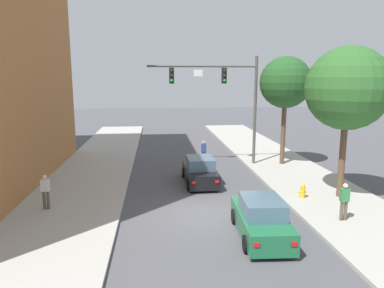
{
  "coord_description": "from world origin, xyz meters",
  "views": [
    {
      "loc": [
        -2.34,
        -15.27,
        6.15
      ],
      "look_at": [
        -0.05,
        7.08,
        2.0
      ],
      "focal_mm": 33.34,
      "sensor_mm": 36.0,
      "label": 1
    }
  ],
  "objects_px": {
    "car_following_green": "(261,219)",
    "pedestrian_crossing_road": "(204,151)",
    "street_tree_nearest": "(348,89)",
    "fire_hydrant": "(303,191)",
    "car_lead_black": "(200,171)",
    "pedestrian_sidewalk_left_walker": "(45,190)",
    "street_tree_second": "(286,83)",
    "pedestrian_sidewalk_right_walker": "(344,200)",
    "traffic_signal_mast": "(225,90)"
  },
  "relations": [
    {
      "from": "pedestrian_crossing_road",
      "to": "pedestrian_sidewalk_right_walker",
      "type": "xyz_separation_m",
      "value": [
        4.46,
        -11.68,
        0.15
      ]
    },
    {
      "from": "pedestrian_crossing_road",
      "to": "fire_hydrant",
      "type": "height_order",
      "value": "pedestrian_crossing_road"
    },
    {
      "from": "car_lead_black",
      "to": "car_following_green",
      "type": "relative_size",
      "value": 0.99
    },
    {
      "from": "car_lead_black",
      "to": "pedestrian_sidewalk_left_walker",
      "type": "distance_m",
      "value": 8.62
    },
    {
      "from": "car_lead_black",
      "to": "street_tree_nearest",
      "type": "height_order",
      "value": "street_tree_nearest"
    },
    {
      "from": "street_tree_second",
      "to": "pedestrian_crossing_road",
      "type": "bearing_deg",
      "value": 165.82
    },
    {
      "from": "car_following_green",
      "to": "pedestrian_crossing_road",
      "type": "relative_size",
      "value": 2.63
    },
    {
      "from": "car_following_green",
      "to": "pedestrian_sidewalk_left_walker",
      "type": "xyz_separation_m",
      "value": [
        -9.18,
        3.6,
        0.34
      ]
    },
    {
      "from": "car_lead_black",
      "to": "traffic_signal_mast",
      "type": "bearing_deg",
      "value": 61.41
    },
    {
      "from": "car_lead_black",
      "to": "pedestrian_sidewalk_right_walker",
      "type": "relative_size",
      "value": 2.6
    },
    {
      "from": "traffic_signal_mast",
      "to": "pedestrian_sidewalk_left_walker",
      "type": "height_order",
      "value": "traffic_signal_mast"
    },
    {
      "from": "car_lead_black",
      "to": "street_tree_second",
      "type": "bearing_deg",
      "value": 30.32
    },
    {
      "from": "pedestrian_sidewalk_left_walker",
      "to": "pedestrian_sidewalk_right_walker",
      "type": "distance_m",
      "value": 13.36
    },
    {
      "from": "car_lead_black",
      "to": "pedestrian_sidewalk_left_walker",
      "type": "xyz_separation_m",
      "value": [
        -7.7,
        -3.86,
        0.34
      ]
    },
    {
      "from": "pedestrian_crossing_road",
      "to": "street_tree_nearest",
      "type": "xyz_separation_m",
      "value": [
        5.92,
        -8.64,
        4.74
      ]
    },
    {
      "from": "car_following_green",
      "to": "pedestrian_sidewalk_right_walker",
      "type": "bearing_deg",
      "value": 12.88
    },
    {
      "from": "fire_hydrant",
      "to": "street_tree_second",
      "type": "relative_size",
      "value": 0.1
    },
    {
      "from": "car_lead_black",
      "to": "fire_hydrant",
      "type": "height_order",
      "value": "car_lead_black"
    },
    {
      "from": "street_tree_nearest",
      "to": "traffic_signal_mast",
      "type": "bearing_deg",
      "value": 121.43
    },
    {
      "from": "pedestrian_crossing_road",
      "to": "street_tree_nearest",
      "type": "height_order",
      "value": "street_tree_nearest"
    },
    {
      "from": "fire_hydrant",
      "to": "car_following_green",
      "type": "bearing_deg",
      "value": -130.76
    },
    {
      "from": "car_following_green",
      "to": "street_tree_nearest",
      "type": "distance_m",
      "value": 8.27
    },
    {
      "from": "street_tree_nearest",
      "to": "fire_hydrant",
      "type": "bearing_deg",
      "value": -179.1
    },
    {
      "from": "pedestrian_crossing_road",
      "to": "pedestrian_sidewalk_left_walker",
      "type": "bearing_deg",
      "value": -133.86
    },
    {
      "from": "pedestrian_sidewalk_right_walker",
      "to": "pedestrian_sidewalk_left_walker",
      "type": "bearing_deg",
      "value": 168.3
    },
    {
      "from": "pedestrian_crossing_road",
      "to": "street_tree_second",
      "type": "xyz_separation_m",
      "value": [
        5.46,
        -1.38,
        4.93
      ]
    },
    {
      "from": "car_following_green",
      "to": "car_lead_black",
      "type": "bearing_deg",
      "value": 101.23
    },
    {
      "from": "traffic_signal_mast",
      "to": "fire_hydrant",
      "type": "xyz_separation_m",
      "value": [
        2.64,
        -7.61,
        -4.88
      ]
    },
    {
      "from": "pedestrian_sidewalk_left_walker",
      "to": "street_tree_second",
      "type": "relative_size",
      "value": 0.22
    },
    {
      "from": "car_following_green",
      "to": "pedestrian_crossing_road",
      "type": "xyz_separation_m",
      "value": [
        -0.56,
        12.57,
        0.19
      ]
    },
    {
      "from": "pedestrian_sidewalk_left_walker",
      "to": "street_tree_nearest",
      "type": "height_order",
      "value": "street_tree_nearest"
    },
    {
      "from": "car_lead_black",
      "to": "fire_hydrant",
      "type": "distance_m",
      "value": 6.02
    },
    {
      "from": "fire_hydrant",
      "to": "pedestrian_sidewalk_left_walker",
      "type": "bearing_deg",
      "value": -178.62
    },
    {
      "from": "fire_hydrant",
      "to": "street_tree_second",
      "type": "distance_m",
      "value": 9.16
    },
    {
      "from": "car_lead_black",
      "to": "pedestrian_sidewalk_right_walker",
      "type": "xyz_separation_m",
      "value": [
        5.38,
        -6.57,
        0.34
      ]
    },
    {
      "from": "pedestrian_crossing_road",
      "to": "pedestrian_sidewalk_right_walker",
      "type": "distance_m",
      "value": 12.5
    },
    {
      "from": "car_lead_black",
      "to": "pedestrian_crossing_road",
      "type": "height_order",
      "value": "pedestrian_crossing_road"
    },
    {
      "from": "street_tree_second",
      "to": "street_tree_nearest",
      "type": "bearing_deg",
      "value": -86.37
    },
    {
      "from": "car_following_green",
      "to": "street_tree_second",
      "type": "distance_m",
      "value": 13.25
    },
    {
      "from": "fire_hydrant",
      "to": "street_tree_second",
      "type": "height_order",
      "value": "street_tree_second"
    },
    {
      "from": "car_lead_black",
      "to": "pedestrian_sidewalk_right_walker",
      "type": "distance_m",
      "value": 8.5
    },
    {
      "from": "pedestrian_sidewalk_right_walker",
      "to": "fire_hydrant",
      "type": "xyz_separation_m",
      "value": [
        -0.54,
        3.01,
        -0.56
      ]
    },
    {
      "from": "car_following_green",
      "to": "pedestrian_crossing_road",
      "type": "bearing_deg",
      "value": 92.56
    },
    {
      "from": "fire_hydrant",
      "to": "street_tree_nearest",
      "type": "relative_size",
      "value": 0.1
    },
    {
      "from": "pedestrian_crossing_road",
      "to": "car_following_green",
      "type": "bearing_deg",
      "value": -87.44
    },
    {
      "from": "pedestrian_crossing_road",
      "to": "fire_hydrant",
      "type": "xyz_separation_m",
      "value": [
        3.93,
        -8.67,
        -0.41
      ]
    },
    {
      "from": "pedestrian_sidewalk_right_walker",
      "to": "pedestrian_crossing_road",
      "type": "bearing_deg",
      "value": 110.91
    },
    {
      "from": "traffic_signal_mast",
      "to": "car_following_green",
      "type": "height_order",
      "value": "traffic_signal_mast"
    },
    {
      "from": "street_tree_second",
      "to": "pedestrian_sidewalk_left_walker",
      "type": "bearing_deg",
      "value": -151.66
    },
    {
      "from": "pedestrian_crossing_road",
      "to": "fire_hydrant",
      "type": "distance_m",
      "value": 9.52
    }
  ]
}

